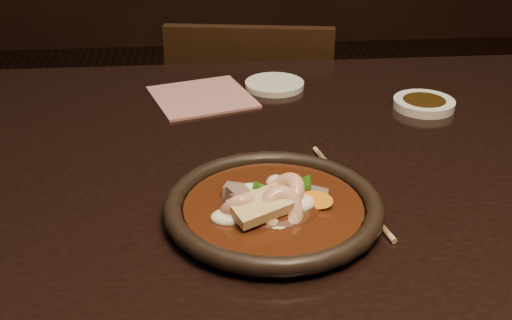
{
  "coord_description": "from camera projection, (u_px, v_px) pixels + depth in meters",
  "views": [
    {
      "loc": [
        -0.33,
        -0.77,
        1.16
      ],
      "look_at": [
        -0.27,
        -0.07,
        0.8
      ],
      "focal_mm": 45.0,
      "sensor_mm": 36.0,
      "label": 1
    }
  ],
  "objects": [
    {
      "name": "table",
      "position": [
        437.0,
        208.0,
        0.93
      ],
      "size": [
        1.6,
        0.9,
        0.75
      ],
      "color": "black",
      "rests_on": "floor"
    },
    {
      "name": "napkin",
      "position": [
        202.0,
        97.0,
        1.11
      ],
      "size": [
        0.2,
        0.2,
        0.0
      ],
      "primitive_type": "cube",
      "rotation": [
        0.0,
        0.0,
        0.3
      ],
      "color": "#B87173",
      "rests_on": "table"
    },
    {
      "name": "saucer_left",
      "position": [
        275.0,
        85.0,
        1.15
      ],
      "size": [
        0.11,
        0.11,
        0.01
      ],
      "primitive_type": "cylinder",
      "color": "white",
      "rests_on": "table"
    },
    {
      "name": "stirfry",
      "position": [
        271.0,
        206.0,
        0.76
      ],
      "size": [
        0.15,
        0.12,
        0.06
      ],
      "color": "#361609",
      "rests_on": "plate"
    },
    {
      "name": "plate",
      "position": [
        273.0,
        208.0,
        0.76
      ],
      "size": [
        0.26,
        0.26,
        0.03
      ],
      "color": "black",
      "rests_on": "table"
    },
    {
      "name": "soy_dish",
      "position": [
        424.0,
        104.0,
        1.07
      ],
      "size": [
        0.1,
        0.1,
        0.01
      ],
      "primitive_type": "cylinder",
      "color": "white",
      "rests_on": "table"
    },
    {
      "name": "chair",
      "position": [
        253.0,
        158.0,
        1.59
      ],
      "size": [
        0.43,
        0.43,
        0.8
      ],
      "rotation": [
        0.0,
        0.0,
        2.98
      ],
      "color": "black",
      "rests_on": "floor"
    },
    {
      "name": "chopsticks",
      "position": [
        350.0,
        189.0,
        0.82
      ],
      "size": [
        0.06,
        0.24,
        0.01
      ],
      "rotation": [
        0.0,
        0.0,
        0.2
      ],
      "color": "tan",
      "rests_on": "table"
    }
  ]
}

